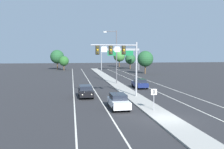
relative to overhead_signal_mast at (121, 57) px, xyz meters
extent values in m
plane|color=#28282B|center=(1.86, -11.64, -5.46)|extent=(260.00, 260.00, 0.00)
cube|color=#9E9B93|center=(1.86, 6.36, -5.38)|extent=(2.40, 110.00, 0.15)
cube|color=silver|center=(-2.84, 13.36, -5.45)|extent=(0.14, 100.00, 0.01)
cube|color=silver|center=(6.56, 13.36, -5.45)|extent=(0.14, 100.00, 0.01)
cube|color=silver|center=(-6.14, 13.36, -5.45)|extent=(0.14, 100.00, 0.01)
cube|color=silver|center=(9.86, 13.36, -5.45)|extent=(0.14, 100.00, 0.01)
cylinder|color=gray|center=(2.13, 0.01, -1.71)|extent=(0.24, 0.24, 7.20)
cylinder|color=gray|center=(-0.89, 0.01, 1.49)|extent=(6.06, 0.16, 0.16)
cube|color=black|center=(0.40, 0.05, 0.84)|extent=(0.56, 0.06, 1.20)
cube|color=#38330F|center=(0.40, 0.01, 0.84)|extent=(0.32, 0.32, 1.00)
sphere|color=#282828|center=(0.40, -0.16, 1.16)|extent=(0.22, 0.22, 0.22)
sphere|color=#F2A819|center=(0.40, -0.16, 0.84)|extent=(0.22, 0.22, 0.22)
sphere|color=#282828|center=(0.40, -0.16, 0.52)|extent=(0.22, 0.22, 0.22)
cube|color=black|center=(-1.33, 0.05, 0.84)|extent=(0.56, 0.06, 1.20)
cube|color=#38330F|center=(-1.33, 0.01, 0.84)|extent=(0.32, 0.32, 1.00)
sphere|color=#282828|center=(-1.33, -0.16, 1.16)|extent=(0.22, 0.22, 0.22)
sphere|color=#F2A819|center=(-1.33, -0.16, 0.84)|extent=(0.22, 0.22, 0.22)
sphere|color=#282828|center=(-1.33, -0.16, 0.52)|extent=(0.22, 0.22, 0.22)
cube|color=black|center=(-3.06, 0.05, 0.84)|extent=(0.56, 0.06, 1.20)
cube|color=#38330F|center=(-3.06, 0.01, 0.84)|extent=(0.32, 0.32, 1.00)
sphere|color=#282828|center=(-3.06, -0.16, 1.16)|extent=(0.22, 0.22, 0.22)
sphere|color=#F2A819|center=(-3.06, -0.16, 0.84)|extent=(0.22, 0.22, 0.22)
sphere|color=#282828|center=(-3.06, -0.16, 0.52)|extent=(0.22, 0.22, 0.22)
cube|color=white|center=(-0.46, -0.01, 0.94)|extent=(0.70, 0.04, 0.70)
cube|color=white|center=(-2.19, -0.01, 0.94)|extent=(0.70, 0.04, 0.70)
cylinder|color=gray|center=(1.79, -8.35, -4.21)|extent=(0.08, 0.08, 2.20)
cube|color=white|center=(1.79, -8.38, -3.46)|extent=(0.60, 0.03, 0.60)
cube|color=black|center=(1.79, -8.40, -3.46)|extent=(0.12, 0.01, 0.44)
cylinder|color=#4C4C51|center=(2.01, 14.30, -0.31)|extent=(0.20, 0.20, 10.00)
cylinder|color=#4C4C51|center=(0.91, 14.30, 4.49)|extent=(2.20, 0.12, 0.12)
cube|color=#B7B7B2|center=(-0.19, 14.30, 4.34)|extent=(0.56, 0.28, 0.20)
cube|color=silver|center=(-1.53, -6.64, -4.79)|extent=(1.83, 4.41, 0.70)
cube|color=black|center=(-1.53, -6.42, -4.16)|extent=(1.60, 2.38, 0.56)
sphere|color=#EAE5C6|center=(-0.94, -8.82, -4.74)|extent=(0.18, 0.18, 0.18)
sphere|color=#EAE5C6|center=(-2.09, -8.82, -4.74)|extent=(0.18, 0.18, 0.18)
cylinder|color=black|center=(-0.72, -8.14, -5.14)|extent=(0.22, 0.64, 0.64)
cylinder|color=black|center=(-2.32, -8.15, -5.14)|extent=(0.22, 0.64, 0.64)
cylinder|color=black|center=(-0.73, -5.14, -5.14)|extent=(0.22, 0.64, 0.64)
cylinder|color=black|center=(-2.33, -5.15, -5.14)|extent=(0.22, 0.64, 0.64)
cube|color=black|center=(-4.58, 0.91, -4.79)|extent=(1.91, 4.44, 0.70)
cube|color=black|center=(-4.59, 1.13, -4.16)|extent=(1.64, 2.41, 0.56)
sphere|color=#EAE5C6|center=(-3.95, -1.25, -4.74)|extent=(0.18, 0.18, 0.18)
sphere|color=#EAE5C6|center=(-5.10, -1.28, -4.74)|extent=(0.18, 0.18, 0.18)
cylinder|color=black|center=(-3.74, -0.57, -5.14)|extent=(0.24, 0.65, 0.64)
cylinder|color=black|center=(-5.34, -0.61, -5.14)|extent=(0.24, 0.65, 0.64)
cylinder|color=black|center=(-3.82, 2.43, -5.14)|extent=(0.24, 0.65, 0.64)
cylinder|color=black|center=(-5.42, 2.39, -5.14)|extent=(0.24, 0.65, 0.64)
cube|color=#141E4C|center=(4.93, 8.39, -4.79)|extent=(1.85, 4.42, 0.70)
cube|color=black|center=(4.93, 8.17, -4.16)|extent=(1.61, 2.39, 0.56)
sphere|color=#EAE5C6|center=(4.33, 10.57, -4.74)|extent=(0.18, 0.18, 0.18)
sphere|color=#EAE5C6|center=(5.48, 10.58, -4.74)|extent=(0.18, 0.18, 0.18)
cylinder|color=black|center=(4.11, 9.88, -5.14)|extent=(0.23, 0.64, 0.64)
cylinder|color=black|center=(5.71, 9.90, -5.14)|extent=(0.23, 0.64, 0.64)
cylinder|color=black|center=(4.14, 6.88, -5.14)|extent=(0.23, 0.64, 0.64)
cylinder|color=black|center=(5.74, 6.90, -5.14)|extent=(0.23, 0.64, 0.64)
cylinder|color=gray|center=(3.56, 51.83, -1.71)|extent=(0.28, 0.28, 7.50)
cylinder|color=gray|center=(16.56, 51.83, -1.71)|extent=(0.28, 0.28, 7.50)
cube|color=gray|center=(10.06, 51.83, 1.64)|extent=(13.00, 0.36, 0.70)
cube|color=#0F6033|center=(7.20, 51.63, 0.44)|extent=(3.20, 0.08, 1.70)
cube|color=#0F6033|center=(12.92, 51.63, 0.44)|extent=(3.20, 0.08, 1.70)
cylinder|color=#4C3823|center=(14.36, 36.78, -4.22)|extent=(0.36, 0.36, 2.47)
sphere|color=#1E4C28|center=(14.36, 36.78, -1.18)|extent=(4.52, 4.52, 4.52)
cylinder|color=#4C3823|center=(13.74, 73.21, -4.10)|extent=(0.36, 0.36, 2.72)
sphere|color=#387533|center=(13.74, 73.21, -0.76)|extent=(4.97, 4.97, 4.97)
cylinder|color=#4C3823|center=(-11.44, 59.49, -4.13)|extent=(0.36, 0.36, 2.66)
sphere|color=#1E4C28|center=(-11.44, 59.49, -0.85)|extent=(4.87, 4.87, 4.87)
cylinder|color=#4C3823|center=(-9.00, 55.32, -4.53)|extent=(0.36, 0.36, 1.85)
sphere|color=#235623|center=(-9.00, 55.32, -2.26)|extent=(3.38, 3.38, 3.38)
cylinder|color=#4C3823|center=(15.38, 59.75, -4.39)|extent=(0.36, 0.36, 2.14)
sphere|color=#1E4C28|center=(15.38, 59.75, -1.76)|extent=(3.91, 3.91, 3.91)
camera|label=1|loc=(-6.39, -32.58, 0.46)|focal=40.44mm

